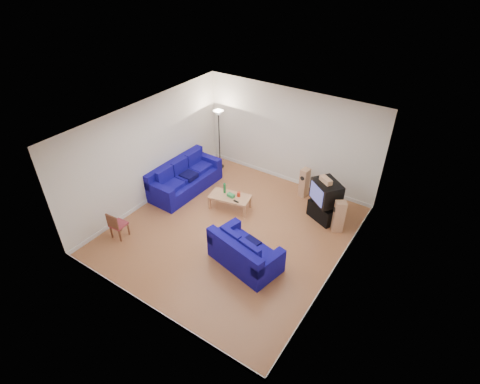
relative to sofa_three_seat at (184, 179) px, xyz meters
The scene contains 16 objects.
room 2.92m from the sofa_three_seat, 19.25° to the right, with size 6.01×6.51×3.21m.
sofa_three_seat is the anchor object (origin of this frame).
sofa_loveseat 3.93m from the sofa_three_seat, 27.06° to the right, with size 1.96×1.36×0.89m.
coffee_table 1.86m from the sofa_three_seat, ahead, with size 1.33×0.86×0.44m.
bottle 1.64m from the sofa_three_seat, ahead, with size 0.08×0.08×0.33m, color #197233.
tissue_box 1.90m from the sofa_three_seat, ahead, with size 0.23×0.13×0.10m, color green.
red_canister 2.09m from the sofa_three_seat, ahead, with size 0.10×0.10×0.14m, color red.
remote 2.18m from the sofa_three_seat, ahead, with size 0.18×0.06×0.02m, color black.
tv_stand 4.54m from the sofa_three_seat, 13.29° to the left, with size 0.86×0.48×0.53m, color black.
av_receiver 4.52m from the sofa_three_seat, 12.72° to the left, with size 0.47×0.39×0.11m, color black.
television 4.58m from the sofa_three_seat, 13.09° to the left, with size 1.03×0.99×0.64m.
centre_speaker 4.60m from the sofa_three_seat, 12.93° to the left, with size 0.41×0.16×0.14m, color tan.
speaker_left 3.88m from the sofa_three_seat, 28.02° to the left, with size 0.26×0.32×0.97m.
speaker_right 5.03m from the sofa_three_seat, ahead, with size 0.37×0.35×0.99m.
floor_lamp 2.30m from the sofa_three_seat, 85.72° to the left, with size 0.37×0.37×2.15m.
dining_chair 2.85m from the sofa_three_seat, 88.53° to the right, with size 0.42×0.42×0.82m.
Camera 1 is at (4.69, -6.63, 6.90)m, focal length 28.00 mm.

